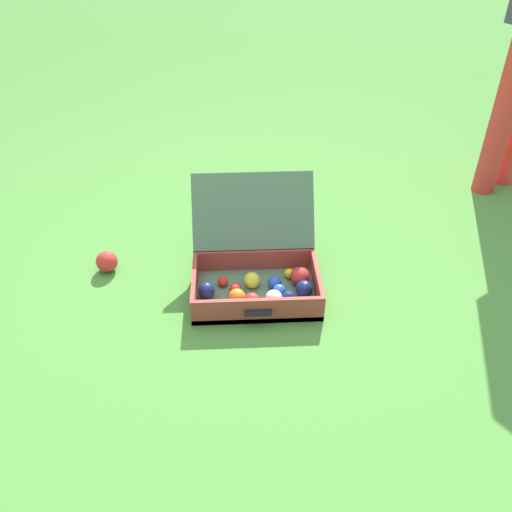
# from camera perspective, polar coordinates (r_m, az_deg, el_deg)

# --- Properties ---
(ground_plane) EXTENTS (16.00, 16.00, 0.00)m
(ground_plane) POSITION_cam_1_polar(r_m,az_deg,el_deg) (2.42, -1.76, -3.05)
(ground_plane) COLOR #4C8C38
(open_suitcase) EXTENTS (0.54, 0.56, 0.41)m
(open_suitcase) POSITION_cam_1_polar(r_m,az_deg,el_deg) (2.35, 0.15, -1.51)
(open_suitcase) COLOR #4C7051
(open_suitcase) RESTS_ON ground
(stray_ball_on_grass) EXTENTS (0.10, 0.10, 0.10)m
(stray_ball_on_grass) POSITION_cam_1_polar(r_m,az_deg,el_deg) (2.56, -15.35, -0.56)
(stray_ball_on_grass) COLOR red
(stray_ball_on_grass) RESTS_ON ground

